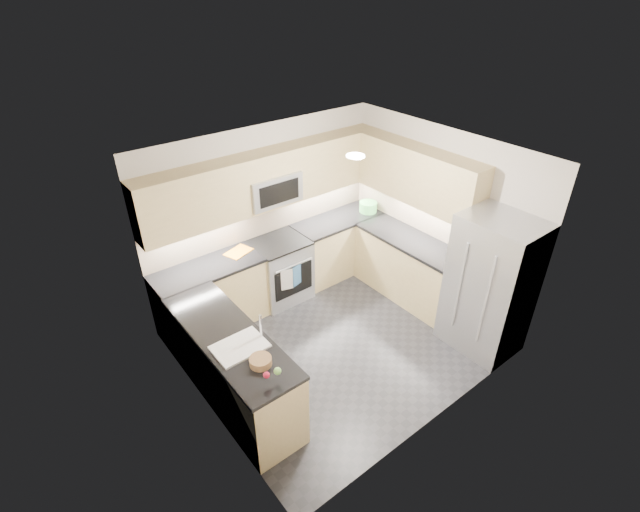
{
  "coord_description": "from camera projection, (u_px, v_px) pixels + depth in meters",
  "views": [
    {
      "loc": [
        -3.01,
        -3.46,
        4.17
      ],
      "look_at": [
        0.0,
        0.35,
        1.15
      ],
      "focal_mm": 26.0,
      "sensor_mm": 36.0,
      "label": 1
    }
  ],
  "objects": [
    {
      "name": "wall_right",
      "position": [
        438.0,
        218.0,
        6.38
      ],
      "size": [
        0.02,
        3.2,
        2.5
      ],
      "primitive_type": "cube",
      "color": "#BDB2A4",
      "rests_on": "floor"
    },
    {
      "name": "base_cab_right",
      "position": [
        409.0,
        269.0,
        6.75
      ],
      "size": [
        0.6,
        1.7,
        0.9
      ],
      "primitive_type": "cube",
      "color": "tan",
      "rests_on": "floor"
    },
    {
      "name": "fruit_apple",
      "position": [
        266.0,
        375.0,
        4.17
      ],
      "size": [
        0.06,
        0.06,
        0.06
      ],
      "primitive_type": "sphere",
      "color": "#AE1330",
      "rests_on": "fruit_basket"
    },
    {
      "name": "oven_door_glass",
      "position": [
        294.0,
        281.0,
        6.49
      ],
      "size": [
        0.62,
        0.02,
        0.45
      ],
      "primitive_type": "cube",
      "color": "black",
      "rests_on": "gas_range"
    },
    {
      "name": "base_cab_peninsula",
      "position": [
        232.0,
        368.0,
        5.07
      ],
      "size": [
        0.6,
        2.0,
        0.9
      ],
      "primitive_type": "cube",
      "color": "tan",
      "rests_on": "floor"
    },
    {
      "name": "backsplash_back",
      "position": [
        265.0,
        217.0,
        6.53
      ],
      "size": [
        3.6,
        0.01,
        0.51
      ],
      "primitive_type": "cube",
      "color": "tan",
      "rests_on": "wall_back"
    },
    {
      "name": "fridge_handle_right",
      "position": [
        460.0,
        286.0,
        5.52
      ],
      "size": [
        0.02,
        0.02,
        1.2
      ],
      "primitive_type": "cylinder",
      "color": "#B2B5BA",
      "rests_on": "refrigerator"
    },
    {
      "name": "countertop_back_right",
      "position": [
        337.0,
        220.0,
        7.05
      ],
      "size": [
        1.42,
        0.63,
        0.04
      ],
      "primitive_type": "cube",
      "color": "black",
      "rests_on": "base_cab_back_right"
    },
    {
      "name": "wall_back",
      "position": [
        265.0,
        213.0,
        6.5
      ],
      "size": [
        3.6,
        0.02,
        2.5
      ],
      "primitive_type": "cube",
      "color": "#BDB2A4",
      "rests_on": "floor"
    },
    {
      "name": "fruit_basket",
      "position": [
        261.0,
        361.0,
        4.42
      ],
      "size": [
        0.25,
        0.25,
        0.08
      ],
      "primitive_type": "cylinder",
      "rotation": [
        0.0,
        0.0,
        0.2
      ],
      "color": "#966D46",
      "rests_on": "countertop_peninsula"
    },
    {
      "name": "fruit_pear",
      "position": [
        277.0,
        371.0,
        4.21
      ],
      "size": [
        0.07,
        0.07,
        0.07
      ],
      "primitive_type": "sphere",
      "color": "#76BE51",
      "rests_on": "fruit_basket"
    },
    {
      "name": "sink_basin",
      "position": [
        240.0,
        352.0,
        4.67
      ],
      "size": [
        0.52,
        0.38,
        0.16
      ],
      "primitive_type": "cube",
      "color": "white",
      "rests_on": "base_cab_peninsula"
    },
    {
      "name": "upper_cab_back",
      "position": [
        269.0,
        179.0,
        6.08
      ],
      "size": [
        3.6,
        0.35,
        0.75
      ],
      "primitive_type": "cube",
      "color": "tan",
      "rests_on": "wall_back"
    },
    {
      "name": "countertop_peninsula",
      "position": [
        228.0,
        336.0,
        4.82
      ],
      "size": [
        0.63,
        2.0,
        0.04
      ],
      "primitive_type": "cube",
      "color": "black",
      "rests_on": "base_cab_peninsula"
    },
    {
      "name": "microwave",
      "position": [
        271.0,
        188.0,
        6.13
      ],
      "size": [
        0.76,
        0.4,
        0.4
      ],
      "primitive_type": "cube",
      "color": "#A0A3A8",
      "rests_on": "upper_cab_back"
    },
    {
      "name": "floor",
      "position": [
        336.0,
        341.0,
        6.1
      ],
      "size": [
        3.6,
        3.2,
        0.0
      ],
      "primitive_type": "cube",
      "color": "#25252A",
      "rests_on": "ground"
    },
    {
      "name": "wall_front",
      "position": [
        448.0,
        332.0,
        4.37
      ],
      "size": [
        3.6,
        0.02,
        2.5
      ],
      "primitive_type": "cube",
      "color": "#BDB2A4",
      "rests_on": "floor"
    },
    {
      "name": "base_cab_back_left",
      "position": [
        211.0,
        298.0,
        6.15
      ],
      "size": [
        1.42,
        0.6,
        0.9
      ],
      "primitive_type": "cube",
      "color": "tan",
      "rests_on": "floor"
    },
    {
      "name": "dish_towel_check",
      "position": [
        287.0,
        280.0,
        6.33
      ],
      "size": [
        0.16,
        0.06,
        0.32
      ],
      "primitive_type": "cube",
      "rotation": [
        0.0,
        0.0,
        -0.31
      ],
      "color": "silver",
      "rests_on": "oven_handle"
    },
    {
      "name": "dish_towel_blue",
      "position": [
        297.0,
        275.0,
        6.42
      ],
      "size": [
        0.16,
        0.05,
        0.31
      ],
      "primitive_type": "cube",
      "rotation": [
        0.0,
        0.0,
        0.26
      ],
      "color": "#305984",
      "rests_on": "oven_handle"
    },
    {
      "name": "ceiling",
      "position": [
        341.0,
        159.0,
        4.78
      ],
      "size": [
        3.6,
        3.2,
        0.02
      ],
      "primitive_type": "cube",
      "color": "beige",
      "rests_on": "wall_back"
    },
    {
      "name": "refrigerator",
      "position": [
        490.0,
        286.0,
        5.62
      ],
      "size": [
        0.7,
        0.9,
        1.8
      ],
      "primitive_type": "cube",
      "color": "#9B9CA2",
      "rests_on": "floor"
    },
    {
      "name": "wall_left",
      "position": [
        197.0,
        323.0,
        4.49
      ],
      "size": [
        0.02,
        3.2,
        2.5
      ],
      "primitive_type": "cube",
      "color": "#BDB2A4",
      "rests_on": "floor"
    },
    {
      "name": "gas_range",
      "position": [
        280.0,
        270.0,
        6.71
      ],
      "size": [
        0.76,
        0.65,
        0.91
      ],
      "primitive_type": "cube",
      "color": "#A7AAAF",
      "rests_on": "floor"
    },
    {
      "name": "oven_handle",
      "position": [
        294.0,
        265.0,
        6.33
      ],
      "size": [
        0.6,
        0.02,
        0.02
      ],
      "primitive_type": "cylinder",
      "rotation": [
        0.0,
        1.57,
        0.0
      ],
      "color": "#B2B5BA",
      "rests_on": "gas_range"
    },
    {
      "name": "upper_cab_right",
      "position": [
        419.0,
        176.0,
        6.17
      ],
      "size": [
        0.35,
        1.95,
        0.75
      ],
      "primitive_type": "cube",
      "color": "tan",
      "rests_on": "wall_right"
    },
    {
      "name": "range_cooktop",
      "position": [
        279.0,
        243.0,
        6.46
      ],
      "size": [
        0.76,
        0.65,
        0.03
      ],
      "primitive_type": "cube",
      "color": "black",
      "rests_on": "gas_range"
    },
    {
      "name": "countertop_right",
      "position": [
        413.0,
        241.0,
        6.5
      ],
      "size": [
        0.63,
        1.7,
        0.04
      ],
      "primitive_type": "cube",
      "color": "black",
      "rests_on": "base_cab_right"
    },
    {
      "name": "cutting_board",
      "position": [
        239.0,
        252.0,
        6.2
      ],
      "size": [
        0.4,
        0.34,
        0.01
      ],
      "primitive_type": "cube",
      "rotation": [
        0.0,
        0.0,
        0.31
      ],
      "color": "orange",
      "rests_on": "countertop_back_left"
    },
    {
      "name": "microwave_door",
      "position": [
        280.0,
        193.0,
        5.99
      ],
      "size": [
        0.6,
        0.01,
        0.28
      ],
      "primitive_type": "cube",
      "color": "black",
      "rests_on": "microwave"
    },
    {
      "name": "countertop_back_left",
      "position": [
        207.0,
        268.0,
        5.9
      ],
      "size": [
        1.42,
        0.63,
        0.04
      ],
      "primitive_type": "cube",
      "color": "black",
      "rests_on": "base_cab_back_left"
    },
    {
      "name": "base_cab_back_right",
      "position": [
        337.0,
        246.0,
        7.3
      ],
      "size": [
        1.42,
        0.6,
        0.9
      ],
      "primitive_type": "cube",
      "color": "tan",
      "rests_on": "floor"
    },
    {
      "name": "backsplash_right",
      "position": [
        413.0,
        210.0,
        6.71
      ],
      "size": [
        0.01,
        2.3,
        0.51
      ],
      "primitive_type": "cube",
      "color": "tan",
      "rests_on": "wall_right"
    },
    {
      "name": "fridge_handle_left",
      "position": [
        485.0,
        301.0,
        5.28
      ],
      "size": [
        0.02,
        0.02,
        1.2
      ],
      "primitive_type": "cylinder",
      "color": "#B2B5BA",
      "rests_on": "refrigerator"
    },
    {
      "name": "faucet",
      "position": [
        261.0,
        326.0,
        4.71
      ],
      "size": [
        0.03,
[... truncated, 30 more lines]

